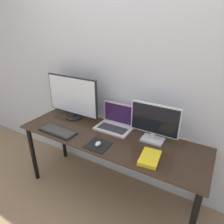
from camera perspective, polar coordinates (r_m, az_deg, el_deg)
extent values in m
plane|color=#8C7051|center=(2.29, -5.19, -26.64)|extent=(12.00, 12.00, 0.00)
cube|color=silver|center=(2.08, 4.36, 9.82)|extent=(7.00, 0.05, 2.50)
cube|color=#332319|center=(1.99, -0.89, -7.19)|extent=(1.89, 0.61, 0.02)
cylinder|color=black|center=(2.56, -21.64, -11.04)|extent=(0.05, 0.05, 0.72)
cylinder|color=black|center=(2.83, -13.85, -6.24)|extent=(0.05, 0.05, 0.72)
cylinder|color=black|center=(2.21, 24.26, -17.95)|extent=(0.05, 0.05, 0.72)
cylinder|color=black|center=(2.38, -10.79, -1.44)|extent=(0.19, 0.19, 0.02)
cylinder|color=black|center=(2.36, -10.85, -0.65)|extent=(0.04, 0.04, 0.05)
cube|color=black|center=(2.28, -11.24, 4.65)|extent=(0.66, 0.02, 0.43)
cube|color=silver|center=(2.27, -11.45, 4.55)|extent=(0.63, 0.01, 0.41)
cube|color=silver|center=(1.95, 11.54, -7.72)|extent=(0.21, 0.14, 0.02)
cylinder|color=silver|center=(1.93, 11.65, -6.57)|extent=(0.04, 0.04, 0.07)
cube|color=silver|center=(1.85, 12.14, -2.03)|extent=(0.46, 0.02, 0.29)
cube|color=black|center=(1.84, 12.01, -2.19)|extent=(0.43, 0.01, 0.27)
cube|color=silver|center=(2.10, 0.39, -4.71)|extent=(0.37, 0.24, 0.02)
cube|color=#2D2D33|center=(2.08, 0.15, -4.67)|extent=(0.31, 0.13, 0.00)
cube|color=silver|center=(2.14, 2.05, -0.37)|extent=(0.37, 0.01, 0.23)
cube|color=#331947|center=(2.13, 1.92, -0.47)|extent=(0.34, 0.00, 0.20)
cube|color=black|center=(2.13, -15.20, -5.30)|extent=(0.41, 0.17, 0.02)
cube|color=#383838|center=(2.12, -15.23, -5.08)|extent=(0.37, 0.14, 0.00)
cube|color=black|center=(1.85, -3.99, -9.40)|extent=(0.21, 0.21, 0.00)
ellipsoid|color=silver|center=(1.83, -3.92, -9.09)|extent=(0.04, 0.07, 0.04)
cube|color=yellow|center=(1.70, 10.75, -12.75)|extent=(0.17, 0.25, 0.03)
cube|color=white|center=(1.70, 10.75, -12.75)|extent=(0.17, 0.24, 0.03)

